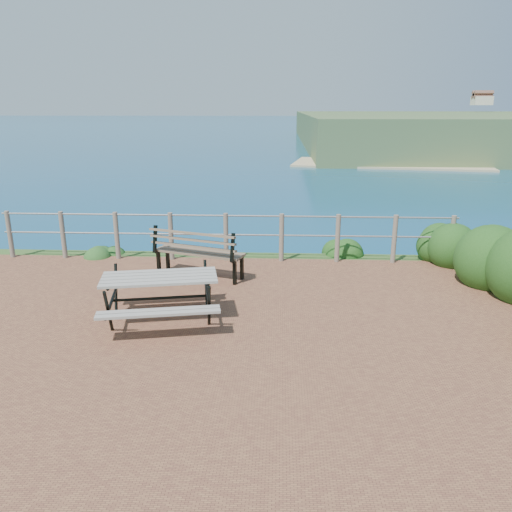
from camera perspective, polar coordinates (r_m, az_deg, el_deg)
The scene contains 8 objects.
ground at distance 7.40m, azimuth -6.18°, elevation -8.31°, with size 10.00×7.00×0.12m, color brown.
ocean at distance 206.63m, azimuth 2.63°, elevation 15.92°, with size 1200.00×1200.00×0.00m, color #136876.
safety_railing at distance 10.34m, azimuth -3.45°, elevation 2.47°, with size 9.40×0.10×1.00m.
picnic_table at distance 7.55m, azimuth -10.88°, elevation -4.24°, with size 1.78×1.43×0.71m.
park_bench at distance 9.35m, azimuth -6.54°, elevation 1.28°, with size 1.77×0.98×0.97m.
shrub_right_edge at distance 11.25m, azimuth 20.81°, elevation -0.46°, with size 1.02×1.02×1.46m, color #1C4415.
shrub_lip_west at distance 11.43m, azimuth -17.06°, elevation 0.17°, with size 0.74×0.74×0.47m, color #224B1C.
shrub_lip_east at distance 11.30m, azimuth 10.39°, elevation 0.45°, with size 0.77×0.77×0.51m, color #1C4415.
Camera 1 is at (1.12, -6.61, 3.13)m, focal length 35.00 mm.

